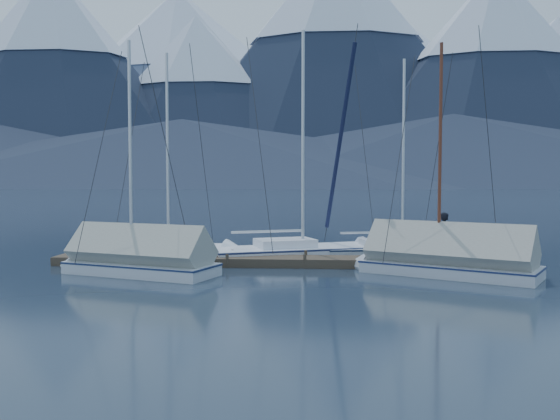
# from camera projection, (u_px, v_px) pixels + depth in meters

# --- Properties ---
(ground) EXTENTS (1000.00, 1000.00, 0.00)m
(ground) POSITION_uv_depth(u_px,v_px,m) (276.00, 274.00, 21.41)
(ground) COLOR #14202F
(ground) RESTS_ON ground
(mountain_range) EXTENTS (877.00, 584.00, 150.50)m
(mountain_range) POSITION_uv_depth(u_px,v_px,m) (324.00, 94.00, 387.13)
(mountain_range) COLOR #475675
(mountain_range) RESTS_ON ground
(dock) EXTENTS (18.00, 1.50, 0.54)m
(dock) POSITION_uv_depth(u_px,v_px,m) (280.00, 263.00, 23.40)
(dock) COLOR #382D23
(dock) RESTS_ON ground
(mooring_posts) EXTENTS (15.12, 1.52, 0.35)m
(mooring_posts) POSITION_uv_depth(u_px,v_px,m) (267.00, 257.00, 23.42)
(mooring_posts) COLOR #382D23
(mooring_posts) RESTS_ON ground
(sailboat_open_left) EXTENTS (7.63, 3.21, 9.85)m
(sailboat_open_left) POSITION_uv_depth(u_px,v_px,m) (180.00, 252.00, 26.35)
(sailboat_open_left) COLOR white
(sailboat_open_left) RESTS_ON ground
(sailboat_open_mid) EXTENTS (8.34, 5.11, 10.68)m
(sailboat_open_mid) POSITION_uv_depth(u_px,v_px,m) (315.00, 253.00, 25.70)
(sailboat_open_mid) COLOR white
(sailboat_open_mid) RESTS_ON ground
(sailboat_open_right) EXTENTS (7.44, 3.55, 9.50)m
(sailboat_open_right) POSITION_uv_depth(u_px,v_px,m) (413.00, 252.00, 26.21)
(sailboat_open_right) COLOR silver
(sailboat_open_right) RESTS_ON ground
(sailboat_covered_near) EXTENTS (7.17, 5.23, 9.13)m
(sailboat_covered_near) POSITION_uv_depth(u_px,v_px,m) (434.00, 262.00, 21.27)
(sailboat_covered_near) COLOR silver
(sailboat_covered_near) RESTS_ON ground
(sailboat_covered_far) EXTENTS (6.80, 3.97, 9.15)m
(sailboat_covered_far) POSITION_uv_depth(u_px,v_px,m) (129.00, 261.00, 21.37)
(sailboat_covered_far) COLOR silver
(sailboat_covered_far) RESTS_ON ground
(person) EXTENTS (0.54, 0.72, 1.79)m
(person) POSITION_uv_depth(u_px,v_px,m) (445.00, 236.00, 22.84)
(person) COLOR black
(person) RESTS_ON dock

